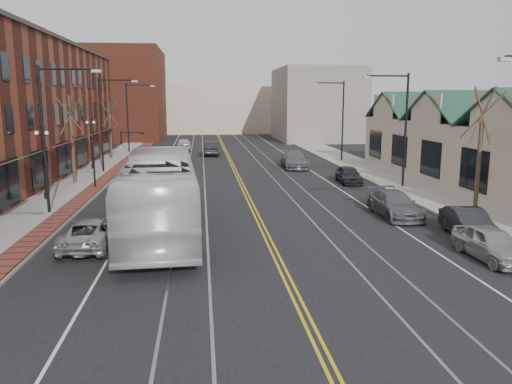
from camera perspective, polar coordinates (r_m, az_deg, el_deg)
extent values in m
plane|color=black|center=(14.14, 6.82, -16.31)|extent=(160.00, 160.00, 0.00)
cube|color=gray|center=(34.10, -21.51, -0.80)|extent=(4.00, 120.00, 0.15)
cube|color=gray|center=(36.12, 18.33, 0.01)|extent=(4.00, 120.00, 0.15)
cube|color=#BDAA91|center=(38.70, 26.65, 3.43)|extent=(8.00, 36.00, 4.60)
cube|color=maroon|center=(83.29, -15.54, 10.66)|extent=(14.00, 18.00, 14.00)
cube|color=#BDAA91|center=(97.33, -4.58, 9.48)|extent=(22.00, 14.00, 9.00)
cube|color=slate|center=(79.33, 6.93, 9.90)|extent=(12.00, 16.00, 11.00)
cylinder|color=black|center=(29.61, -23.10, 5.44)|extent=(0.16, 0.16, 8.00)
cylinder|color=black|center=(29.17, -20.76, 13.02)|extent=(3.00, 0.12, 0.12)
cube|color=#999999|center=(28.84, -17.79, 13.03)|extent=(0.50, 0.25, 0.15)
cylinder|color=black|center=(45.14, -17.29, 7.30)|extent=(0.16, 0.16, 8.00)
cylinder|color=black|center=(44.85, -15.64, 12.23)|extent=(3.00, 0.12, 0.12)
cube|color=#999999|center=(44.63, -13.69, 12.20)|extent=(0.50, 0.25, 0.15)
cylinder|color=black|center=(60.91, -14.46, 8.18)|extent=(0.16, 0.16, 8.00)
cylinder|color=black|center=(60.69, -13.20, 11.82)|extent=(3.00, 0.12, 0.12)
cube|color=#999999|center=(60.54, -11.75, 11.79)|extent=(0.50, 0.25, 0.15)
cube|color=#999999|center=(21.62, 26.58, 13.41)|extent=(0.50, 0.25, 0.15)
cylinder|color=black|center=(37.26, 16.72, 6.73)|extent=(0.16, 0.16, 8.00)
cylinder|color=black|center=(36.67, 14.83, 12.72)|extent=(3.00, 0.12, 0.12)
cube|color=#999999|center=(36.16, 12.54, 12.69)|extent=(0.50, 0.25, 0.15)
cylinder|color=black|center=(52.35, 9.88, 8.01)|extent=(0.16, 0.16, 8.00)
cylinder|color=black|center=(51.93, 8.39, 12.23)|extent=(3.00, 0.12, 0.12)
cube|color=#999999|center=(51.58, 6.74, 12.17)|extent=(0.50, 0.25, 0.15)
cylinder|color=black|center=(34.27, -22.83, -0.37)|extent=(0.28, 0.28, 0.40)
cylinder|color=black|center=(34.00, -23.04, 2.61)|extent=(0.14, 0.14, 4.00)
cube|color=black|center=(33.80, -23.29, 5.96)|extent=(0.60, 0.06, 0.06)
sphere|color=white|center=(33.88, -23.80, 6.19)|extent=(0.24, 0.24, 0.24)
sphere|color=white|center=(33.71, -22.82, 6.24)|extent=(0.24, 0.24, 0.24)
cylinder|color=black|center=(47.68, -18.13, 2.82)|extent=(0.28, 0.28, 0.40)
cylinder|color=black|center=(47.49, -18.26, 4.97)|extent=(0.14, 0.14, 4.00)
cube|color=black|center=(47.35, -18.40, 7.37)|extent=(0.60, 0.06, 0.06)
sphere|color=white|center=(47.41, -18.76, 7.54)|extent=(0.24, 0.24, 0.24)
sphere|color=white|center=(47.28, -18.05, 7.57)|extent=(0.24, 0.24, 0.24)
cylinder|color=#382B21|center=(39.62, -20.22, 4.48)|extent=(0.24, 0.24, 4.90)
cylinder|color=#382B21|center=(39.45, -20.46, 8.16)|extent=(0.58, 1.37, 2.90)
cylinder|color=#382B21|center=(39.45, -20.46, 8.16)|extent=(1.60, 0.66, 2.78)
cylinder|color=#382B21|center=(39.45, -20.46, 8.16)|extent=(0.53, 1.23, 2.96)
cylinder|color=#382B21|center=(39.45, -20.46, 8.16)|extent=(1.69, 1.03, 2.64)
cylinder|color=#382B21|center=(39.45, -20.46, 8.16)|extent=(1.78, 1.29, 2.48)
cylinder|color=#382B21|center=(55.24, -16.28, 6.08)|extent=(0.24, 0.24, 4.55)
cylinder|color=#382B21|center=(55.12, -16.40, 8.54)|extent=(0.55, 1.28, 2.69)
cylinder|color=#382B21|center=(55.12, -16.40, 8.54)|extent=(1.49, 0.62, 2.58)
cylinder|color=#382B21|center=(55.12, -16.40, 8.54)|extent=(0.50, 1.15, 2.75)
cylinder|color=#382B21|center=(55.12, -16.40, 8.54)|extent=(1.57, 0.97, 2.45)
cylinder|color=#382B21|center=(55.12, -16.40, 8.54)|extent=(1.66, 1.20, 2.30)
cylinder|color=#382B21|center=(30.69, 24.09, 2.93)|extent=(0.24, 0.24, 5.25)
cylinder|color=#382B21|center=(30.49, 24.48, 8.01)|extent=(0.61, 1.46, 3.10)
cylinder|color=#382B21|center=(30.49, 24.48, 8.01)|extent=(1.70, 0.70, 2.97)
cylinder|color=#382B21|center=(30.49, 24.48, 8.01)|extent=(0.56, 1.31, 3.17)
cylinder|color=#382B21|center=(30.49, 24.48, 8.01)|extent=(1.80, 1.10, 2.82)
cylinder|color=#382B21|center=(30.49, 24.48, 8.01)|extent=(1.90, 1.37, 2.65)
cylinder|color=black|center=(37.35, -18.03, 2.96)|extent=(0.12, 0.12, 3.20)
imported|color=black|center=(37.17, -18.18, 5.64)|extent=(0.18, 0.15, 0.90)
imported|color=silver|center=(24.34, -10.94, -0.17)|extent=(3.95, 13.89, 3.82)
imported|color=#9A9CA0|center=(22.91, -18.12, -4.38)|extent=(2.42, 4.88, 1.33)
imported|color=#999C9F|center=(22.20, 25.29, -5.34)|extent=(1.73, 4.02, 1.35)
imported|color=black|center=(25.21, 23.10, -3.34)|extent=(1.96, 4.28, 1.36)
imported|color=#5C5D63|center=(28.34, 15.56, -1.38)|extent=(1.95, 4.76, 1.38)
imported|color=black|center=(38.87, 10.55, 1.97)|extent=(1.86, 4.02, 1.33)
imported|color=black|center=(57.43, -5.06, 4.98)|extent=(1.98, 4.89, 1.58)
imported|color=slate|center=(46.76, 4.41, 3.69)|extent=(2.36, 5.41, 1.55)
imported|color=#B3B5BA|center=(63.26, -8.27, 5.43)|extent=(1.99, 4.65, 1.56)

